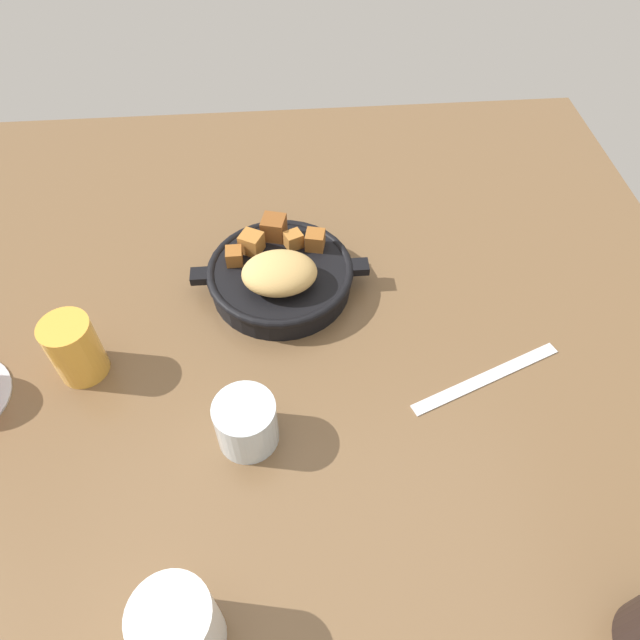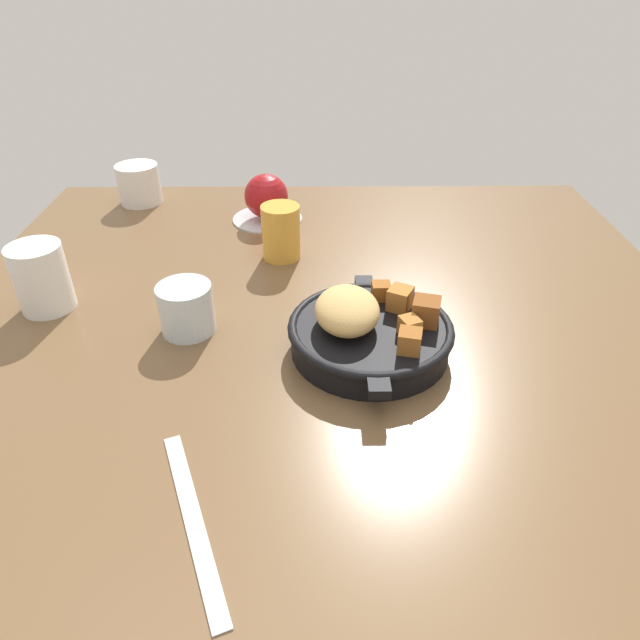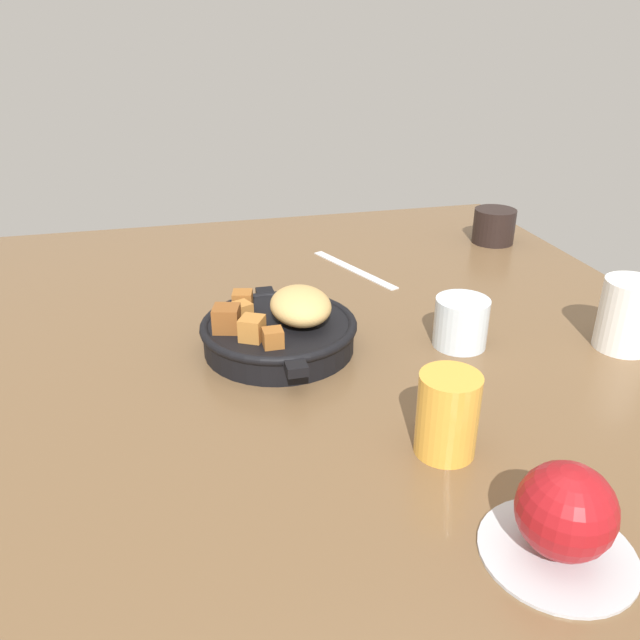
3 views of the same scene
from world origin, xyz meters
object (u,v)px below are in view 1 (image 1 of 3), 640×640
Objects in this scene: water_glass_short at (251,423)px; juice_glass_amber at (79,348)px; cast_iron_skillet at (284,274)px; butter_knife at (491,377)px; white_creamer_pitcher at (184,627)px.

juice_glass_amber is at bearing -28.54° from water_glass_short.
juice_glass_amber is 23.32cm from water_glass_short.
cast_iron_skillet is at bearing -101.28° from water_glass_short.
butter_knife is 3.04× the size of water_glass_short.
white_creamer_pitcher reaches higher than butter_knife.
juice_glass_amber is 0.92× the size of white_creamer_pitcher.
butter_knife is 43.85cm from white_creamer_pitcher.
butter_knife is 30.13cm from water_glass_short.
cast_iron_skillet is 27.70cm from juice_glass_amber.
juice_glass_amber is at bearing 25.20° from cast_iron_skillet.
water_glass_short is 0.75× the size of white_creamer_pitcher.
water_glass_short is (29.43, 5.69, 3.07)cm from butter_knife.
butter_knife is at bearing -169.06° from water_glass_short.
juice_glass_amber is 1.23× the size of water_glass_short.
white_creamer_pitcher is (5.64, 20.26, 1.40)cm from water_glass_short.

